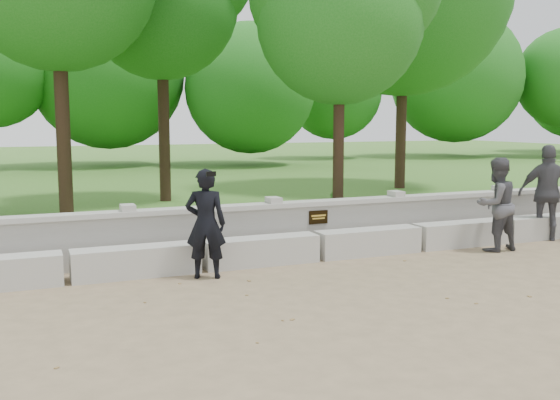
% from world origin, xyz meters
% --- Properties ---
extents(ground, '(80.00, 80.00, 0.00)m').
position_xyz_m(ground, '(0.00, 0.00, 0.00)').
color(ground, '#927B59').
rests_on(ground, ground).
extents(lawn, '(40.00, 22.00, 0.25)m').
position_xyz_m(lawn, '(0.00, 14.00, 0.12)').
color(lawn, '#3B6622').
rests_on(lawn, ground).
extents(concrete_bench, '(11.90, 0.45, 0.45)m').
position_xyz_m(concrete_bench, '(0.00, 1.90, 0.22)').
color(concrete_bench, '#B3B0A9').
rests_on(concrete_bench, ground).
extents(parapet_wall, '(12.50, 0.35, 0.90)m').
position_xyz_m(parapet_wall, '(0.00, 2.60, 0.46)').
color(parapet_wall, '#A8A69F').
rests_on(parapet_wall, ground).
extents(man_main, '(0.70, 0.65, 1.63)m').
position_xyz_m(man_main, '(-2.06, 1.41, 0.82)').
color(man_main, black).
rests_on(man_main, ground).
extents(visitor_left, '(0.84, 0.66, 1.68)m').
position_xyz_m(visitor_left, '(3.27, 1.33, 0.84)').
color(visitor_left, '#444449').
rests_on(visitor_left, ground).
extents(visitor_right, '(1.17, 0.95, 1.87)m').
position_xyz_m(visitor_right, '(4.89, 1.73, 0.93)').
color(visitor_right, '#444349').
rests_on(visitor_right, ground).
extents(tree_near_right, '(3.39, 3.39, 6.03)m').
position_xyz_m(tree_near_right, '(1.55, 4.10, 4.57)').
color(tree_near_right, '#382619').
rests_on(tree_near_right, lawn).
extents(shrub_b, '(0.40, 0.41, 0.58)m').
position_xyz_m(shrub_b, '(1.65, 4.35, 0.54)').
color(shrub_b, '#3A7C2A').
rests_on(shrub_b, lawn).
extents(shrub_c, '(0.67, 0.65, 0.57)m').
position_xyz_m(shrub_c, '(5.55, 3.30, 0.54)').
color(shrub_c, '#3A7C2A').
rests_on(shrub_c, lawn).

